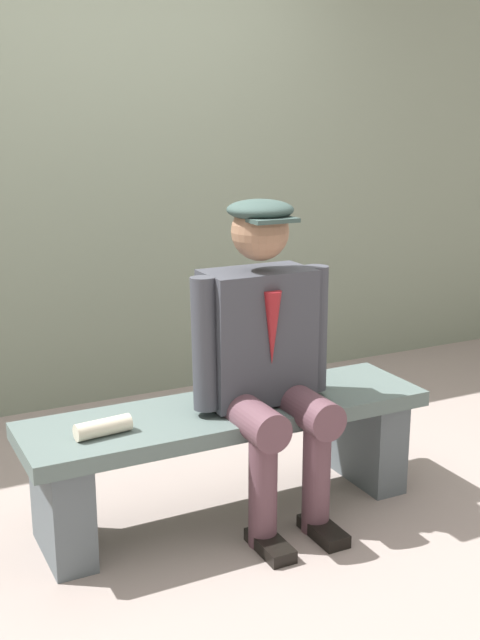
# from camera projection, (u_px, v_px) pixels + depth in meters

# --- Properties ---
(ground_plane) EXTENTS (30.00, 30.00, 0.00)m
(ground_plane) POSITION_uv_depth(u_px,v_px,m) (229.00, 513.00, 3.32)
(ground_plane) COLOR gray
(bench) EXTENTS (1.66, 0.45, 0.47)m
(bench) POSITION_uv_depth(u_px,v_px,m) (229.00, 441.00, 3.24)
(bench) COLOR #50605D
(bench) RESTS_ON ground
(seated_man) EXTENTS (0.59, 0.58, 1.29)m
(seated_man) POSITION_uv_depth(u_px,v_px,m) (265.00, 349.00, 3.14)
(seated_man) COLOR #383A42
(seated_man) RESTS_ON ground
(rolled_magazine) EXTENTS (0.21, 0.09, 0.06)m
(rolled_magazine) POSITION_uv_depth(u_px,v_px,m) (103.00, 427.00, 2.90)
(rolled_magazine) COLOR beige
(rolled_magazine) RESTS_ON bench
(stadium_wall) EXTENTS (12.00, 0.24, 2.41)m
(stadium_wall) POSITION_uv_depth(u_px,v_px,m) (98.00, 186.00, 4.43)
(stadium_wall) COLOR gray
(stadium_wall) RESTS_ON ground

